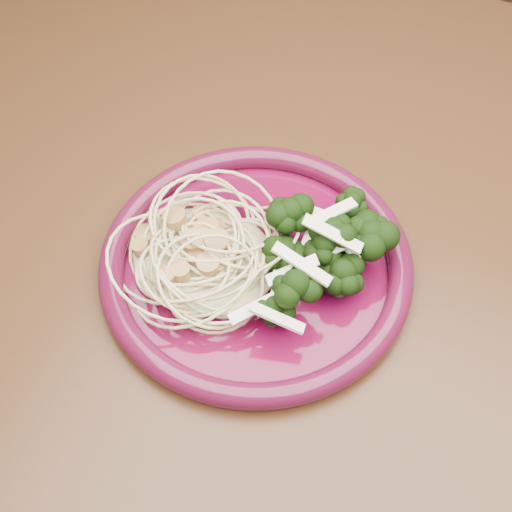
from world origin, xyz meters
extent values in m
cube|color=#472814|center=(0.00, 0.00, 0.73)|extent=(1.20, 0.80, 0.04)
cylinder|color=#472814|center=(-0.55, 0.35, 0.35)|extent=(0.06, 0.06, 0.71)
cylinder|color=#540726|center=(-0.09, -0.04, 0.75)|extent=(0.31, 0.31, 0.01)
torus|color=#540C29|center=(-0.09, -0.04, 0.76)|extent=(0.32, 0.32, 0.02)
ellipsoid|color=beige|center=(-0.13, -0.06, 0.77)|extent=(0.15, 0.14, 0.03)
ellipsoid|color=black|center=(-0.04, -0.03, 0.78)|extent=(0.11, 0.14, 0.04)
camera|label=1|loc=(0.05, -0.34, 1.22)|focal=50.00mm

